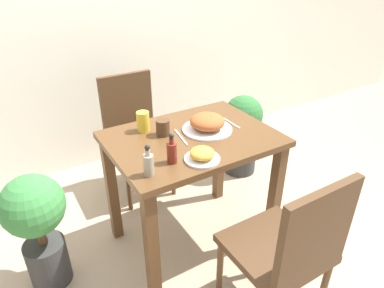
{
  "coord_description": "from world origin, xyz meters",
  "views": [
    {
      "loc": [
        -0.87,
        -1.44,
        1.65
      ],
      "look_at": [
        0.0,
        0.0,
        0.72
      ],
      "focal_mm": 32.0,
      "sensor_mm": 36.0,
      "label": 1
    }
  ],
  "objects": [
    {
      "name": "fork_utensil",
      "position": [
        -0.06,
        0.02,
        0.77
      ],
      "size": [
        0.04,
        0.2,
        0.0
      ],
      "rotation": [
        0.0,
        0.0,
        1.41
      ],
      "color": "silver",
      "rests_on": "dining_table"
    },
    {
      "name": "potted_plant_right",
      "position": [
        0.78,
        0.5,
        0.38
      ],
      "size": [
        0.31,
        0.31,
        0.68
      ],
      "color": "#333333",
      "rests_on": "ground_plane"
    },
    {
      "name": "potted_plant_left",
      "position": [
        -0.86,
        0.14,
        0.43
      ],
      "size": [
        0.33,
        0.33,
        0.7
      ],
      "color": "#333333",
      "rests_on": "ground_plane"
    },
    {
      "name": "dining_table",
      "position": [
        0.0,
        0.0,
        0.63
      ],
      "size": [
        0.92,
        0.68,
        0.77
      ],
      "color": "brown",
      "rests_on": "ground_plane"
    },
    {
      "name": "spoon_utensil",
      "position": [
        0.29,
        0.02,
        0.77
      ],
      "size": [
        0.01,
        0.16,
        0.0
      ],
      "rotation": [
        0.0,
        0.0,
        1.57
      ],
      "color": "silver",
      "rests_on": "dining_table"
    },
    {
      "name": "chair_near",
      "position": [
        0.07,
        -0.72,
        0.51
      ],
      "size": [
        0.42,
        0.42,
        0.9
      ],
      "rotation": [
        0.0,
        0.0,
        3.14
      ],
      "color": "#4C331E",
      "rests_on": "ground_plane"
    },
    {
      "name": "drink_cup",
      "position": [
        -0.13,
        0.1,
        0.81
      ],
      "size": [
        0.08,
        0.08,
        0.09
      ],
      "color": "#4C331E",
      "rests_on": "dining_table"
    },
    {
      "name": "condiment_bottle",
      "position": [
        -0.22,
        -0.18,
        0.83
      ],
      "size": [
        0.05,
        0.05,
        0.16
      ],
      "color": "maroon",
      "rests_on": "dining_table"
    },
    {
      "name": "sauce_bottle",
      "position": [
        -0.37,
        -0.23,
        0.83
      ],
      "size": [
        0.05,
        0.05,
        0.16
      ],
      "color": "gray",
      "rests_on": "dining_table"
    },
    {
      "name": "side_plate",
      "position": [
        -0.09,
        -0.24,
        0.79
      ],
      "size": [
        0.18,
        0.18,
        0.07
      ],
      "color": "white",
      "rests_on": "dining_table"
    },
    {
      "name": "juice_glass",
      "position": [
        -0.2,
        0.2,
        0.82
      ],
      "size": [
        0.07,
        0.07,
        0.12
      ],
      "color": "gold",
      "rests_on": "dining_table"
    },
    {
      "name": "chair_far",
      "position": [
        -0.05,
        0.75,
        0.51
      ],
      "size": [
        0.42,
        0.42,
        0.9
      ],
      "color": "#4C331E",
      "rests_on": "ground_plane"
    },
    {
      "name": "wall_back",
      "position": [
        0.0,
        1.3,
        1.3
      ],
      "size": [
        8.0,
        0.05,
        2.6
      ],
      "color": "white",
      "rests_on": "ground_plane"
    },
    {
      "name": "food_plate",
      "position": [
        0.11,
        0.02,
        0.81
      ],
      "size": [
        0.29,
        0.29,
        0.1
      ],
      "color": "white",
      "rests_on": "dining_table"
    },
    {
      "name": "ground_plane",
      "position": [
        0.0,
        0.0,
        0.0
      ],
      "size": [
        16.0,
        16.0,
        0.0
      ],
      "primitive_type": "plane",
      "color": "tan"
    }
  ]
}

